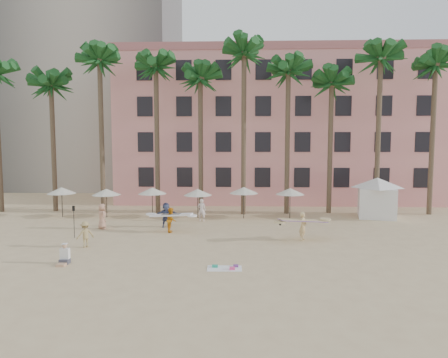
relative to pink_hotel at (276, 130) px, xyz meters
name	(u,v)px	position (x,y,z in m)	size (l,w,h in m)	color
ground	(193,260)	(-7.00, -26.00, -8.00)	(120.00, 120.00, 0.00)	#D1B789
pink_hotel	(276,130)	(0.00, 0.00, 0.00)	(35.00, 14.00, 16.00)	#FBA298
grey_tower	(99,17)	(-25.00, 12.00, 17.00)	(22.00, 18.00, 50.00)	#A89E8E
palm_row	(216,71)	(-6.49, -11.00, 4.97)	(44.40, 5.40, 16.30)	brown
umbrella_row	(175,191)	(-10.00, -13.50, -5.67)	(22.50, 2.70, 2.73)	#332B23
cabana	(377,194)	(7.64, -12.73, -5.93)	(5.43, 5.43, 3.50)	white
beach_towel	(225,268)	(-5.13, -27.50, -7.97)	(1.83, 1.05, 0.14)	white
carrier_yellow	(303,225)	(-0.13, -21.29, -6.93)	(3.41, 1.77, 1.92)	#D8B67A
carrier_white	(171,219)	(-9.38, -19.11, -7.03)	(3.20, 1.21, 1.81)	orange
beachgoers	(140,218)	(-11.77, -18.70, -7.07)	(8.19, 9.35, 1.92)	tan
paddle	(74,218)	(-15.74, -21.16, -6.59)	(0.18, 0.04, 2.23)	black
seated_man	(64,257)	(-13.85, -27.02, -7.62)	(0.49, 0.85, 1.10)	#3F3F4C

